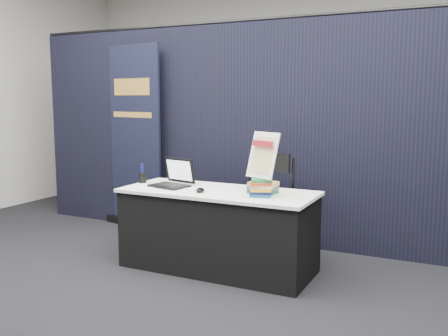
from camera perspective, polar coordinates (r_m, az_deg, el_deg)
floor at (r=4.33m, az=-4.08°, el=-13.56°), size 8.00×8.00×0.00m
wall_back at (r=7.75m, az=11.04°, el=9.03°), size 8.00×0.02×3.50m
drape_partition at (r=5.48m, az=4.26°, el=3.89°), size 6.00×0.08×2.40m
display_table at (r=4.67m, az=-0.70°, el=-7.07°), size 1.80×0.75×0.75m
laptop at (r=4.81m, az=-5.98°, el=-1.35°), size 0.39×0.35×0.27m
mouse at (r=4.49m, az=-2.74°, el=-2.54°), size 0.11×0.14×0.04m
brochure_left at (r=4.86m, az=-6.80°, el=-2.01°), size 0.38×0.34×0.00m
brochure_mid at (r=4.81m, az=-9.42°, el=-2.16°), size 0.30×0.24×0.00m
brochure_right at (r=4.74m, az=-3.85°, el=-2.22°), size 0.33×0.27×0.00m
pen_cup at (r=5.05m, az=-9.30°, el=-1.12°), size 0.10×0.10×0.10m
book_stack_tall at (r=4.29m, az=4.27°, el=-2.26°), size 0.23×0.20×0.15m
book_stack_short at (r=4.45m, az=4.53°, el=-2.25°), size 0.25×0.20×0.10m
info_sign at (r=4.28m, az=4.46°, el=1.41°), size 0.32×0.23×0.41m
pullup_banner at (r=6.22m, az=-10.29°, el=2.29°), size 0.95×0.28×2.23m
stacking_chair at (r=4.87m, az=4.61°, el=-3.92°), size 0.61×0.63×1.06m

